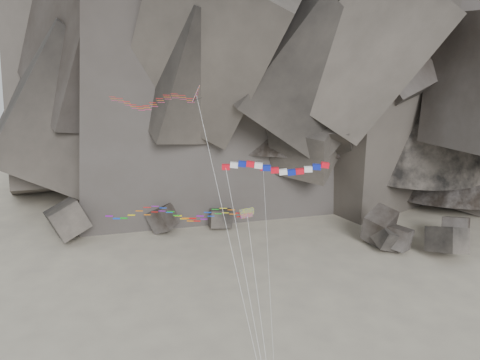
# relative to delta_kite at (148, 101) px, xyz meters

# --- Properties ---
(headland) EXTENTS (110.00, 70.00, 84.00)m
(headland) POSITION_rel_delta_kite_xyz_m (9.32, 68.77, 13.93)
(headland) COLOR #514942
(headland) RESTS_ON ground
(boulder_field) EXTENTS (74.64, 17.10, 7.96)m
(boulder_field) POSITION_rel_delta_kite_xyz_m (5.83, 32.38, -25.96)
(boulder_field) COLOR #47423F
(boulder_field) RESTS_ON ground
(delta_kite) EXTENTS (18.36, 14.78, 28.27)m
(delta_kite) POSITION_rel_delta_kite_xyz_m (0.00, 0.00, 0.00)
(delta_kite) COLOR red
(delta_kite) RESTS_ON ground
(banner_kite) EXTENTS (10.24, 14.25, 21.08)m
(banner_kite) POSITION_rel_delta_kite_xyz_m (12.40, -0.88, -6.16)
(banner_kite) COLOR red
(banner_kite) RESTS_ON ground
(parafoil_kite) EXTENTS (18.26, 13.04, 16.56)m
(parafoil_kite) POSITION_rel_delta_kite_xyz_m (2.50, -2.14, -10.61)
(parafoil_kite) COLOR #D7EF0D
(parafoil_kite) RESTS_ON ground
(pennant_kite) EXTENTS (3.03, 16.44, 19.72)m
(pennant_kite) POSITION_rel_delta_kite_xyz_m (11.59, -1.09, -10.86)
(pennant_kite) COLOR red
(pennant_kite) RESTS_ON ground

